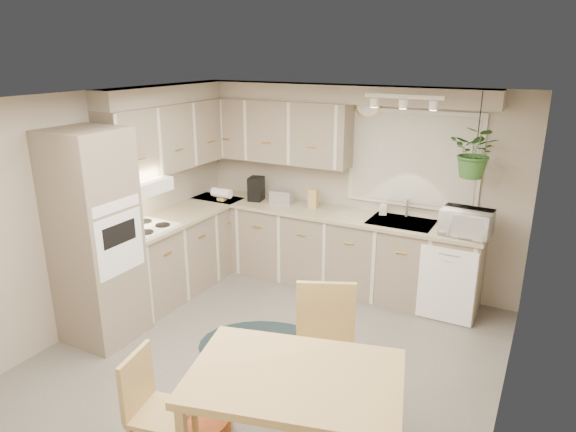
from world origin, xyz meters
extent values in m
plane|color=slate|center=(0.00, 0.00, 0.00)|extent=(4.20, 4.20, 0.00)
plane|color=white|center=(0.00, 0.00, 2.40)|extent=(4.20, 4.20, 0.00)
cube|color=#ACA08E|center=(0.00, 2.10, 1.20)|extent=(4.00, 0.04, 2.40)
cube|color=#ACA08E|center=(0.00, -2.10, 1.20)|extent=(4.00, 0.04, 2.40)
cube|color=#ACA08E|center=(-2.00, 0.00, 1.20)|extent=(0.04, 4.20, 2.40)
cube|color=#ACA08E|center=(2.00, 0.00, 1.20)|extent=(0.04, 4.20, 2.40)
cube|color=gray|center=(-1.70, 0.88, 0.45)|extent=(0.60, 1.85, 0.90)
cube|color=gray|center=(-0.20, 1.80, 0.45)|extent=(3.60, 0.60, 0.90)
cube|color=tan|center=(-1.69, 0.88, 0.92)|extent=(0.64, 1.89, 0.04)
cube|color=tan|center=(-0.20, 1.79, 0.92)|extent=(3.64, 0.64, 0.04)
cube|color=gray|center=(-1.68, -0.38, 1.05)|extent=(0.65, 0.65, 2.10)
cube|color=white|center=(-1.35, -0.38, 1.05)|extent=(0.02, 0.56, 0.58)
cube|color=gray|center=(-1.82, 1.00, 1.83)|extent=(0.35, 2.00, 0.75)
cube|color=gray|center=(-1.00, 1.93, 1.83)|extent=(2.00, 0.35, 0.75)
cube|color=#ACA08E|center=(-1.85, 1.00, 2.30)|extent=(0.30, 2.00, 0.20)
cube|color=#ACA08E|center=(-0.20, 1.95, 2.30)|extent=(3.60, 0.30, 0.20)
cube|color=white|center=(-1.68, 0.30, 0.94)|extent=(0.52, 0.58, 0.02)
cube|color=white|center=(-1.70, 0.30, 1.40)|extent=(0.40, 0.60, 0.14)
cube|color=beige|center=(0.70, 2.07, 1.60)|extent=(1.40, 0.02, 1.00)
cube|color=beige|center=(0.70, 2.08, 1.60)|extent=(1.50, 0.02, 1.10)
cube|color=#A5A7AC|center=(0.70, 1.80, 0.90)|extent=(0.70, 0.48, 0.10)
cube|color=white|center=(1.30, 1.49, 0.42)|extent=(0.58, 0.02, 0.83)
cube|color=white|center=(0.70, 1.55, 2.33)|extent=(0.80, 0.04, 0.04)
cylinder|color=gold|center=(0.15, 2.07, 2.18)|extent=(0.30, 0.03, 0.30)
cube|color=tan|center=(0.87, -1.14, 0.42)|extent=(1.51, 1.19, 0.84)
cube|color=tan|center=(-0.02, -1.40, 0.42)|extent=(0.46, 0.46, 0.83)
cube|color=tan|center=(0.77, -0.44, 0.52)|extent=(0.65, 0.65, 1.05)
ellipsoid|color=black|center=(-0.12, 0.17, 0.01)|extent=(1.57, 1.35, 0.01)
cylinder|color=#A45220|center=(-0.03, -1.07, 0.07)|extent=(0.63, 0.63, 0.13)
imported|color=white|center=(1.40, 1.70, 1.11)|extent=(0.52, 0.31, 0.34)
imported|color=white|center=(0.44, 1.95, 0.98)|extent=(0.12, 0.20, 0.09)
imported|color=#316026|center=(1.42, 1.70, 1.75)|extent=(0.59, 0.62, 0.41)
cube|color=black|center=(-1.19, 1.80, 1.09)|extent=(0.21, 0.24, 0.30)
cube|color=#A5A7AC|center=(-0.83, 1.82, 1.02)|extent=(0.29, 0.19, 0.17)
cube|color=tan|center=(-0.41, 1.85, 1.06)|extent=(0.11, 0.11, 0.23)
camera|label=1|loc=(2.12, -3.59, 2.77)|focal=32.00mm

